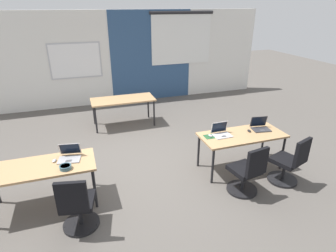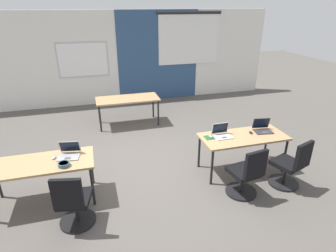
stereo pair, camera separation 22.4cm
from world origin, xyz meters
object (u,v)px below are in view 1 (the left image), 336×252
object	(u,v)px
desk_far_center	(123,101)
laptop_near_right_inner	(221,133)
desk_near_right	(242,137)
laptop_near_right_end	(260,127)
desk_near_left	(41,169)
mouse_near_right_inner	(210,136)
snack_bowl	(65,167)
mouse_near_right_end	(249,131)
mouse_near_left_inner	(54,161)
chair_near_right_inner	(247,174)
chair_near_right_end	(289,164)
chair_near_left_inner	(77,207)
laptop_near_left_inner	(70,156)

from	to	relation	value
desk_far_center	laptop_near_right_inner	bearing A→B (deg)	-63.38
desk_far_center	laptop_near_right_inner	distance (m)	3.03
desk_near_right	laptop_near_right_end	world-z (taller)	laptop_near_right_end
desk_near_left	desk_near_right	size ratio (longest dim) A/B	1.00
desk_near_left	mouse_near_right_inner	xyz separation A→B (m)	(2.89, 0.10, 0.08)
snack_bowl	laptop_near_right_end	bearing A→B (deg)	4.77
mouse_near_right_end	snack_bowl	bearing A→B (deg)	-175.46
laptop_near_right_inner	mouse_near_right_inner	size ratio (longest dim) A/B	3.10
desk_far_center	mouse_near_left_inner	bearing A→B (deg)	-119.59
chair_near_right_inner	mouse_near_left_inner	bearing A→B (deg)	-24.65
chair_near_right_end	mouse_near_right_inner	bearing A→B (deg)	-54.05
mouse_near_right_inner	mouse_near_right_end	distance (m)	0.80
desk_near_left	chair_near_left_inner	size ratio (longest dim) A/B	1.74
laptop_near_right_end	snack_bowl	xyz separation A→B (m)	(-3.59, -0.30, -0.01)
chair_near_right_inner	mouse_near_right_end	world-z (taller)	chair_near_right_inner
desk_near_right	mouse_near_left_inner	bearing A→B (deg)	178.75
mouse_near_left_inner	laptop_near_left_inner	bearing A→B (deg)	5.15
desk_near_right	desk_far_center	distance (m)	3.30
desk_near_right	mouse_near_left_inner	size ratio (longest dim) A/B	14.28
snack_bowl	laptop_near_right_inner	bearing A→B (deg)	6.25
chair_near_right_inner	mouse_near_left_inner	xyz separation A→B (m)	(-2.97, 0.81, 0.36)
chair_near_right_inner	mouse_near_left_inner	world-z (taller)	chair_near_right_inner
chair_near_left_inner	desk_near_right	bearing A→B (deg)	-154.90
laptop_near_right_inner	mouse_near_left_inner	size ratio (longest dim) A/B	3.00
chair_near_right_inner	desk_near_left	bearing A→B (deg)	-22.49
desk_near_left	chair_near_right_end	distance (m)	4.11
chair_near_right_inner	laptop_near_left_inner	xyz separation A→B (m)	(-2.74, 0.83, 0.39)
laptop_near_right_end	snack_bowl	size ratio (longest dim) A/B	2.08
desk_near_left	mouse_near_left_inner	distance (m)	0.23
desk_near_left	laptop_near_left_inner	world-z (taller)	laptop_near_left_inner
desk_far_center	chair_near_right_end	xyz separation A→B (m)	(2.29, -3.51, -0.28)
desk_far_center	desk_near_right	bearing A→B (deg)	-57.99
mouse_near_right_end	chair_near_right_end	size ratio (longest dim) A/B	0.12
desk_near_right	chair_near_left_inner	world-z (taller)	chair_near_left_inner
desk_near_left	chair_near_right_end	xyz separation A→B (m)	(4.04, -0.71, -0.28)
desk_far_center	chair_near_left_inner	distance (m)	3.74
mouse_near_right_inner	laptop_near_left_inner	bearing A→B (deg)	-179.82
chair_near_right_end	chair_near_right_inner	bearing A→B (deg)	-17.32
chair_near_right_inner	chair_near_left_inner	distance (m)	2.69
mouse_near_right_end	laptop_near_left_inner	xyz separation A→B (m)	(-3.25, 0.03, 0.03)
desk_near_right	snack_bowl	bearing A→B (deg)	-176.26
laptop_near_right_inner	chair_near_left_inner	size ratio (longest dim) A/B	0.37
desk_far_center	laptop_near_left_inner	xyz separation A→B (m)	(-1.32, -2.71, 0.11)
chair_near_right_inner	snack_bowl	distance (m)	2.87
laptop_near_right_end	chair_near_right_inner	bearing A→B (deg)	-124.80
mouse_near_right_inner	laptop_near_right_end	distance (m)	1.07
desk_far_center	laptop_near_right_end	distance (m)	3.49
desk_far_center	chair_near_right_end	bearing A→B (deg)	-56.92
mouse_near_right_inner	chair_near_right_inner	distance (m)	0.95
desk_near_left	laptop_near_right_inner	world-z (taller)	laptop_near_right_inner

